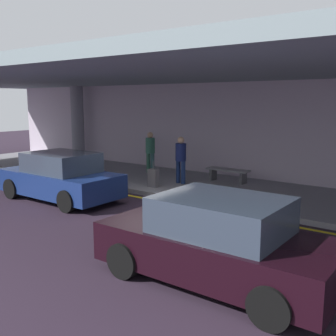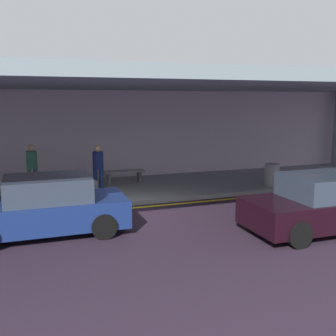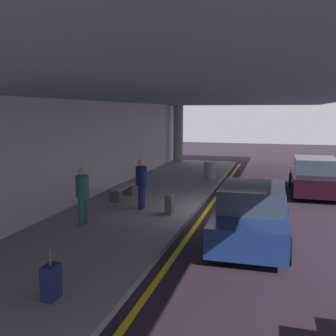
{
  "view_description": "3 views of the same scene",
  "coord_description": "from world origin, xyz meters",
  "px_view_note": "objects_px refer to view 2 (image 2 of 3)",
  "views": [
    {
      "loc": [
        7.71,
        -8.8,
        3.08
      ],
      "look_at": [
        0.2,
        1.24,
        0.97
      ],
      "focal_mm": 42.81,
      "sensor_mm": 36.0,
      "label": 1
    },
    {
      "loc": [
        -2.72,
        -11.27,
        3.4
      ],
      "look_at": [
        1.75,
        1.34,
        1.12
      ],
      "focal_mm": 42.66,
      "sensor_mm": 36.0,
      "label": 2
    },
    {
      "loc": [
        -12.43,
        -1.5,
        3.4
      ],
      "look_at": [
        1.87,
        2.48,
        1.23
      ],
      "focal_mm": 41.6,
      "sensor_mm": 36.0,
      "label": 3
    }
  ],
  "objects_px": {
    "traveler_with_luggage": "(98,165)",
    "suitcase_upright_primary": "(92,190)",
    "car_black": "(323,204)",
    "person_waiting_for_ride": "(32,164)",
    "trash_bin_steel": "(272,175)",
    "bench_metal": "(124,174)",
    "car_navy": "(46,207)"
  },
  "relations": [
    {
      "from": "traveler_with_luggage",
      "to": "suitcase_upright_primary",
      "type": "height_order",
      "value": "traveler_with_luggage"
    },
    {
      "from": "car_black",
      "to": "traveler_with_luggage",
      "type": "distance_m",
      "value": 7.64
    },
    {
      "from": "person_waiting_for_ride",
      "to": "trash_bin_steel",
      "type": "height_order",
      "value": "person_waiting_for_ride"
    },
    {
      "from": "suitcase_upright_primary",
      "to": "bench_metal",
      "type": "height_order",
      "value": "suitcase_upright_primary"
    },
    {
      "from": "trash_bin_steel",
      "to": "car_navy",
      "type": "bearing_deg",
      "value": -163.36
    },
    {
      "from": "bench_metal",
      "to": "trash_bin_steel",
      "type": "height_order",
      "value": "trash_bin_steel"
    },
    {
      "from": "suitcase_upright_primary",
      "to": "trash_bin_steel",
      "type": "relative_size",
      "value": 1.06
    },
    {
      "from": "person_waiting_for_ride",
      "to": "trash_bin_steel",
      "type": "xyz_separation_m",
      "value": [
        8.67,
        -2.22,
        -0.54
      ]
    },
    {
      "from": "bench_metal",
      "to": "car_black",
      "type": "bearing_deg",
      "value": -62.95
    },
    {
      "from": "car_navy",
      "to": "car_black",
      "type": "bearing_deg",
      "value": 161.27
    },
    {
      "from": "car_black",
      "to": "trash_bin_steel",
      "type": "height_order",
      "value": "car_black"
    },
    {
      "from": "car_black",
      "to": "suitcase_upright_primary",
      "type": "height_order",
      "value": "car_black"
    },
    {
      "from": "suitcase_upright_primary",
      "to": "trash_bin_steel",
      "type": "height_order",
      "value": "suitcase_upright_primary"
    },
    {
      "from": "car_black",
      "to": "trash_bin_steel",
      "type": "xyz_separation_m",
      "value": [
        1.58,
        4.65,
        -0.14
      ]
    },
    {
      "from": "bench_metal",
      "to": "car_navy",
      "type": "bearing_deg",
      "value": -122.82
    },
    {
      "from": "traveler_with_luggage",
      "to": "trash_bin_steel",
      "type": "height_order",
      "value": "traveler_with_luggage"
    },
    {
      "from": "trash_bin_steel",
      "to": "suitcase_upright_primary",
      "type": "bearing_deg",
      "value": 178.76
    },
    {
      "from": "car_navy",
      "to": "suitcase_upright_primary",
      "type": "height_order",
      "value": "car_navy"
    },
    {
      "from": "car_navy",
      "to": "suitcase_upright_primary",
      "type": "distance_m",
      "value": 3.11
    },
    {
      "from": "car_black",
      "to": "car_navy",
      "type": "bearing_deg",
      "value": -15.67
    },
    {
      "from": "traveler_with_luggage",
      "to": "car_black",
      "type": "bearing_deg",
      "value": 57.62
    },
    {
      "from": "car_black",
      "to": "bench_metal",
      "type": "relative_size",
      "value": 2.56
    },
    {
      "from": "car_navy",
      "to": "car_black",
      "type": "height_order",
      "value": "same"
    },
    {
      "from": "car_black",
      "to": "bench_metal",
      "type": "distance_m",
      "value": 7.99
    },
    {
      "from": "traveler_with_luggage",
      "to": "suitcase_upright_primary",
      "type": "xyz_separation_m",
      "value": [
        -0.4,
        -1.07,
        -0.65
      ]
    },
    {
      "from": "traveler_with_luggage",
      "to": "suitcase_upright_primary",
      "type": "bearing_deg",
      "value": -2.51
    },
    {
      "from": "bench_metal",
      "to": "traveler_with_luggage",
      "type": "bearing_deg",
      "value": -134.73
    },
    {
      "from": "car_black",
      "to": "suitcase_upright_primary",
      "type": "relative_size",
      "value": 4.56
    },
    {
      "from": "car_black",
      "to": "suitcase_upright_primary",
      "type": "bearing_deg",
      "value": -40.73
    },
    {
      "from": "traveler_with_luggage",
      "to": "bench_metal",
      "type": "bearing_deg",
      "value": 153.24
    },
    {
      "from": "car_navy",
      "to": "car_black",
      "type": "xyz_separation_m",
      "value": [
        6.85,
        -2.13,
        0.0
      ]
    },
    {
      "from": "suitcase_upright_primary",
      "to": "trash_bin_steel",
      "type": "distance_m",
      "value": 6.85
    }
  ]
}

